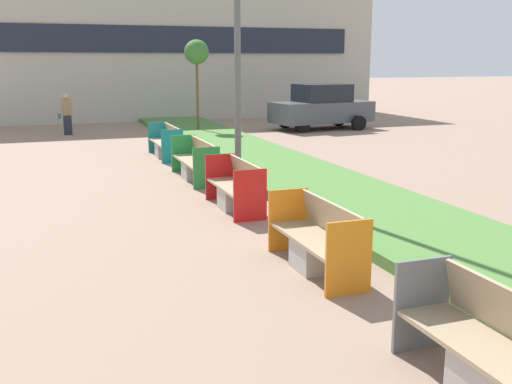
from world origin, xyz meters
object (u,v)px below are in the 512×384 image
object	(u,v)px
bench_red_frame	(236,191)
parked_car_distant	(322,107)
bench_orange_frame	(317,244)
bench_green_frame	(196,164)
bench_teal_frame	(166,145)
bench_grey_frame	(498,362)
pedestrian_walking	(67,114)
sapling_tree_far	(197,54)

from	to	relation	value
bench_red_frame	parked_car_distant	size ratio (longest dim) A/B	0.44
bench_orange_frame	parked_car_distant	xyz separation A→B (m)	(7.57, 15.50, 0.55)
bench_green_frame	bench_teal_frame	distance (m)	3.56
bench_grey_frame	bench_red_frame	world-z (taller)	same
parked_car_distant	bench_grey_frame	bearing A→B (deg)	-119.49
pedestrian_walking	bench_red_frame	bearing A→B (deg)	-79.45
bench_red_frame	bench_green_frame	xyz separation A→B (m)	(0.01, 3.17, 0.01)
bench_red_frame	pedestrian_walking	distance (m)	13.63
bench_orange_frame	bench_green_frame	size ratio (longest dim) A/B	0.83
pedestrian_walking	bench_orange_frame	bearing A→B (deg)	-81.67
bench_green_frame	parked_car_distant	bearing A→B (deg)	48.99
bench_red_frame	parked_car_distant	distance (m)	14.08
bench_orange_frame	pedestrian_walking	xyz separation A→B (m)	(-2.49, 17.03, 0.43)
bench_grey_frame	bench_green_frame	bearing A→B (deg)	89.98
bench_orange_frame	bench_red_frame	xyz separation A→B (m)	(-0.00, 3.63, -0.00)
bench_green_frame	sapling_tree_far	bearing A→B (deg)	75.34
bench_green_frame	bench_red_frame	bearing A→B (deg)	-90.09
bench_green_frame	parked_car_distant	world-z (taller)	parked_car_distant
bench_red_frame	bench_green_frame	bearing A→B (deg)	89.91
bench_grey_frame	pedestrian_walking	world-z (taller)	pedestrian_walking
pedestrian_walking	parked_car_distant	size ratio (longest dim) A/B	0.36
bench_grey_frame	bench_teal_frame	distance (m)	13.85
bench_grey_frame	bench_teal_frame	xyz separation A→B (m)	(0.00, 13.85, 0.00)
bench_red_frame	bench_green_frame	world-z (taller)	same
bench_grey_frame	bench_red_frame	distance (m)	7.12
bench_grey_frame	sapling_tree_far	world-z (taller)	sapling_tree_far
bench_green_frame	sapling_tree_far	size ratio (longest dim) A/B	0.65
bench_orange_frame	sapling_tree_far	size ratio (longest dim) A/B	0.54
bench_orange_frame	bench_red_frame	size ratio (longest dim) A/B	1.01
bench_grey_frame	pedestrian_walking	xyz separation A→B (m)	(-2.50, 20.51, 0.42)
bench_grey_frame	bench_red_frame	xyz separation A→B (m)	(-0.00, 7.12, -0.01)
bench_grey_frame	bench_green_frame	xyz separation A→B (m)	(0.00, 10.28, 0.01)
bench_green_frame	parked_car_distant	size ratio (longest dim) A/B	0.53
bench_orange_frame	bench_teal_frame	bearing A→B (deg)	89.99
pedestrian_walking	parked_car_distant	bearing A→B (deg)	-8.65
bench_red_frame	parked_car_distant	bearing A→B (deg)	57.47
bench_teal_frame	sapling_tree_far	xyz separation A→B (m)	(2.34, 5.36, 2.70)
parked_car_distant	bench_green_frame	bearing A→B (deg)	-138.77
bench_green_frame	parked_car_distant	distance (m)	11.54
bench_red_frame	sapling_tree_far	size ratio (longest dim) A/B	0.54
pedestrian_walking	bench_teal_frame	bearing A→B (deg)	-69.45
bench_orange_frame	bench_teal_frame	world-z (taller)	same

